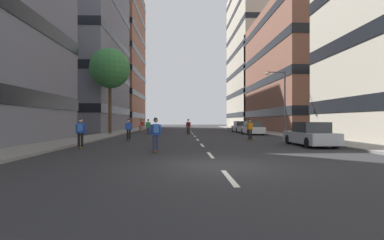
{
  "coord_description": "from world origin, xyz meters",
  "views": [
    {
      "loc": [
        -1.35,
        -9.56,
        1.63
      ],
      "look_at": [
        0.0,
        25.07,
        1.68
      ],
      "focal_mm": 25.15,
      "sensor_mm": 36.0,
      "label": 1
    }
  ],
  "objects_px": {
    "street_tree_near": "(110,69)",
    "streetlamp_right": "(281,96)",
    "parked_car_near": "(241,127)",
    "skater_7": "(80,131)",
    "skater_5": "(156,132)",
    "skater_0": "(148,126)",
    "skater_6": "(250,128)",
    "parked_car_far": "(310,135)",
    "parked_car_mid": "(252,128)",
    "skater_1": "(188,126)",
    "skater_3": "(129,128)",
    "skater_4": "(142,125)",
    "skater_2": "(140,125)"
  },
  "relations": [
    {
      "from": "parked_car_near",
      "to": "skater_1",
      "type": "xyz_separation_m",
      "value": [
        -7.43,
        -6.64,
        0.32
      ]
    },
    {
      "from": "parked_car_far",
      "to": "skater_3",
      "type": "bearing_deg",
      "value": 157.71
    },
    {
      "from": "skater_0",
      "to": "skater_2",
      "type": "bearing_deg",
      "value": 104.24
    },
    {
      "from": "parked_car_near",
      "to": "skater_7",
      "type": "bearing_deg",
      "value": -123.73
    },
    {
      "from": "parked_car_near",
      "to": "parked_car_mid",
      "type": "relative_size",
      "value": 1.0
    },
    {
      "from": "streetlamp_right",
      "to": "skater_6",
      "type": "relative_size",
      "value": 3.65
    },
    {
      "from": "skater_0",
      "to": "skater_1",
      "type": "bearing_deg",
      "value": 6.11
    },
    {
      "from": "skater_1",
      "to": "skater_3",
      "type": "bearing_deg",
      "value": -121.28
    },
    {
      "from": "parked_car_mid",
      "to": "skater_1",
      "type": "distance_m",
      "value": 7.45
    },
    {
      "from": "streetlamp_right",
      "to": "skater_6",
      "type": "distance_m",
      "value": 7.43
    },
    {
      "from": "parked_car_mid",
      "to": "skater_3",
      "type": "xyz_separation_m",
      "value": [
        -12.48,
        -8.85,
        0.29
      ]
    },
    {
      "from": "street_tree_near",
      "to": "skater_7",
      "type": "distance_m",
      "value": 16.4
    },
    {
      "from": "parked_car_near",
      "to": "skater_2",
      "type": "height_order",
      "value": "skater_2"
    },
    {
      "from": "street_tree_near",
      "to": "streetlamp_right",
      "type": "bearing_deg",
      "value": -11.71
    },
    {
      "from": "skater_0",
      "to": "skater_4",
      "type": "height_order",
      "value": "same"
    },
    {
      "from": "street_tree_near",
      "to": "skater_0",
      "type": "distance_m",
      "value": 7.93
    },
    {
      "from": "parked_car_mid",
      "to": "skater_2",
      "type": "xyz_separation_m",
      "value": [
        -14.0,
        7.34,
        0.29
      ]
    },
    {
      "from": "parked_car_mid",
      "to": "skater_7",
      "type": "relative_size",
      "value": 2.47
    },
    {
      "from": "skater_0",
      "to": "skater_6",
      "type": "relative_size",
      "value": 1.0
    },
    {
      "from": "skater_5",
      "to": "parked_car_near",
      "type": "bearing_deg",
      "value": 67.66
    },
    {
      "from": "streetlamp_right",
      "to": "skater_0",
      "type": "xyz_separation_m",
      "value": [
        -13.84,
        2.84,
        -3.15
      ]
    },
    {
      "from": "parked_car_near",
      "to": "skater_7",
      "type": "xyz_separation_m",
      "value": [
        -14.07,
        -21.08,
        0.32
      ]
    },
    {
      "from": "skater_5",
      "to": "street_tree_near",
      "type": "bearing_deg",
      "value": 111.79
    },
    {
      "from": "skater_5",
      "to": "parked_car_far",
      "type": "bearing_deg",
      "value": 17.91
    },
    {
      "from": "parked_car_mid",
      "to": "skater_3",
      "type": "distance_m",
      "value": 15.31
    },
    {
      "from": "street_tree_near",
      "to": "skater_4",
      "type": "height_order",
      "value": "street_tree_near"
    },
    {
      "from": "parked_car_mid",
      "to": "street_tree_near",
      "type": "bearing_deg",
      "value": -179.78
    },
    {
      "from": "skater_5",
      "to": "skater_6",
      "type": "bearing_deg",
      "value": 49.63
    },
    {
      "from": "skater_7",
      "to": "parked_car_far",
      "type": "bearing_deg",
      "value": 4.05
    },
    {
      "from": "skater_0",
      "to": "skater_6",
      "type": "xyz_separation_m",
      "value": [
        9.34,
        -7.83,
        0.0
      ]
    },
    {
      "from": "skater_6",
      "to": "parked_car_near",
      "type": "bearing_deg",
      "value": 80.36
    },
    {
      "from": "skater_6",
      "to": "skater_5",
      "type": "bearing_deg",
      "value": -130.37
    },
    {
      "from": "skater_0",
      "to": "skater_2",
      "type": "distance_m",
      "value": 8.62
    },
    {
      "from": "skater_2",
      "to": "skater_0",
      "type": "bearing_deg",
      "value": -75.76
    },
    {
      "from": "skater_5",
      "to": "skater_6",
      "type": "xyz_separation_m",
      "value": [
        6.97,
        8.2,
        -0.03
      ]
    },
    {
      "from": "skater_5",
      "to": "skater_7",
      "type": "relative_size",
      "value": 1.0
    },
    {
      "from": "skater_7",
      "to": "skater_5",
      "type": "bearing_deg",
      "value": -24.52
    },
    {
      "from": "parked_car_mid",
      "to": "parked_car_near",
      "type": "bearing_deg",
      "value": 90.0
    },
    {
      "from": "parked_car_far",
      "to": "skater_1",
      "type": "relative_size",
      "value": 2.47
    },
    {
      "from": "parked_car_mid",
      "to": "streetlamp_right",
      "type": "relative_size",
      "value": 0.68
    },
    {
      "from": "skater_5",
      "to": "skater_3",
      "type": "bearing_deg",
      "value": 109.92
    },
    {
      "from": "parked_car_mid",
      "to": "skater_3",
      "type": "bearing_deg",
      "value": -144.65
    },
    {
      "from": "parked_car_far",
      "to": "skater_5",
      "type": "relative_size",
      "value": 2.47
    },
    {
      "from": "parked_car_near",
      "to": "skater_7",
      "type": "distance_m",
      "value": 25.34
    },
    {
      "from": "parked_car_near",
      "to": "skater_2",
      "type": "distance_m",
      "value": 14.06
    },
    {
      "from": "parked_car_near",
      "to": "skater_5",
      "type": "xyz_separation_m",
      "value": [
        -9.51,
        -23.15,
        0.32
      ]
    },
    {
      "from": "street_tree_near",
      "to": "skater_7",
      "type": "relative_size",
      "value": 5.42
    },
    {
      "from": "streetlamp_right",
      "to": "skater_0",
      "type": "distance_m",
      "value": 14.47
    },
    {
      "from": "skater_3",
      "to": "skater_4",
      "type": "xyz_separation_m",
      "value": [
        -1.06,
        14.42,
        0.0
      ]
    },
    {
      "from": "skater_6",
      "to": "streetlamp_right",
      "type": "bearing_deg",
      "value": 47.99
    }
  ]
}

